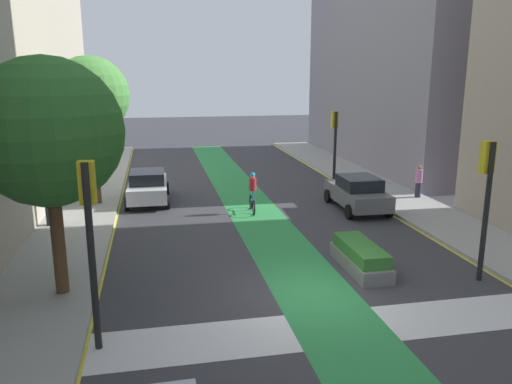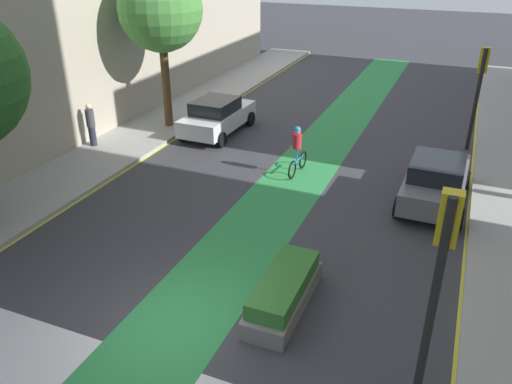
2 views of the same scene
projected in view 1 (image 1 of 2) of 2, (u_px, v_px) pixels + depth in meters
The scene contains 17 objects.
ground_plane at pixel (312, 294), 14.42m from camera, with size 120.00×120.00×0.00m, color #38383D.
bike_lane_paint at pixel (315, 294), 14.44m from camera, with size 2.40×60.00×0.01m, color #2D8C47.
crosswalk_band at pixel (336, 328), 12.51m from camera, with size 12.00×1.80×0.01m, color silver.
sidewalk_left at pixel (32, 316), 12.95m from camera, with size 3.00×60.00×0.15m, color #9E9E99.
curb_stripe_left at pixel (93, 313), 13.26m from camera, with size 0.16×60.00×0.01m, color yellow.
curb_stripe_right at pixel (498, 277), 15.57m from camera, with size 0.16×60.00×0.01m, color yellow.
traffic_signal_near_right at pixel (487, 184), 14.83m from camera, with size 0.35×0.52×4.24m.
traffic_signal_near_left at pixel (90, 220), 11.02m from camera, with size 0.35×0.52×4.33m.
traffic_signal_far_right at pixel (335, 133), 28.15m from camera, with size 0.35×0.52×4.07m.
car_grey_right_far at pixel (358, 193), 23.14m from camera, with size 2.10×4.24×1.57m.
car_white_left_far at pixel (148, 186), 24.46m from camera, with size 2.09×4.24×1.57m.
cyclist_in_lane at pixel (252, 192), 22.60m from camera, with size 0.32×1.73×1.86m.
pedestrian_sidewalk_right_a at pixel (419, 181), 24.84m from camera, with size 0.34×0.34×1.60m.
pedestrian_sidewalk_left_a at pixel (48, 204), 20.22m from camera, with size 0.34×0.34×1.75m.
street_tree_near at pixel (48, 133), 13.20m from camera, with size 3.95×3.95×6.48m.
street_tree_far at pixel (90, 96), 22.80m from camera, with size 3.52×3.52×6.78m.
median_planter at pixel (360, 257), 16.17m from camera, with size 1.02×2.94×0.85m.
Camera 1 is at (-4.21, -12.77, 6.17)m, focal length 35.43 mm.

